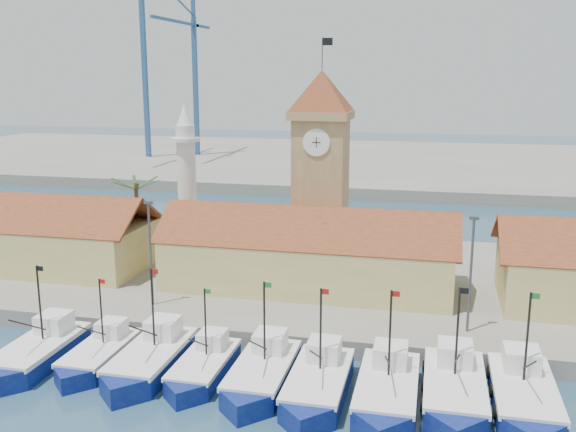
% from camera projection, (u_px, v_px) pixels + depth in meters
% --- Properties ---
extents(ground, '(400.00, 400.00, 0.00)m').
position_uv_depth(ground, '(248.00, 405.00, 41.17)').
color(ground, '#1D3C4E').
rests_on(ground, ground).
extents(quay, '(140.00, 32.00, 1.50)m').
position_uv_depth(quay, '(316.00, 280.00, 63.84)').
color(quay, gray).
rests_on(quay, ground).
extents(terminal, '(240.00, 80.00, 2.00)m').
position_uv_depth(terminal, '(385.00, 163.00, 145.61)').
color(terminal, gray).
rests_on(terminal, ground).
extents(boat_0, '(3.72, 10.18, 7.71)m').
position_uv_depth(boat_0, '(36.00, 355.00, 46.72)').
color(boat_0, navy).
rests_on(boat_0, ground).
extents(boat_1, '(3.24, 8.88, 6.72)m').
position_uv_depth(boat_1, '(98.00, 356.00, 46.63)').
color(boat_1, navy).
rests_on(boat_1, ground).
extents(boat_2, '(3.80, 10.40, 7.87)m').
position_uv_depth(boat_2, '(149.00, 362.00, 45.53)').
color(boat_2, navy).
rests_on(boat_2, ground).
extents(boat_3, '(3.22, 8.82, 6.67)m').
position_uv_depth(boat_3, '(203.00, 369.00, 44.67)').
color(boat_3, navy).
rests_on(boat_3, ground).
extents(boat_4, '(3.66, 10.04, 7.60)m').
position_uv_depth(boat_4, '(261.00, 376.00, 43.41)').
color(boat_4, navy).
rests_on(boat_4, ground).
extents(boat_5, '(3.69, 10.12, 7.65)m').
position_uv_depth(boat_5, '(318.00, 387.00, 41.94)').
color(boat_5, navy).
rests_on(boat_5, ground).
extents(boat_6, '(3.80, 10.40, 7.87)m').
position_uv_depth(boat_6, '(387.00, 394.00, 40.94)').
color(boat_6, navy).
rests_on(boat_6, ground).
extents(boat_7, '(3.89, 10.65, 8.06)m').
position_uv_depth(boat_7, '(454.00, 393.00, 40.98)').
color(boat_7, navy).
rests_on(boat_7, ground).
extents(boat_8, '(3.86, 10.57, 8.00)m').
position_uv_depth(boat_8, '(524.00, 399.00, 40.20)').
color(boat_8, navy).
rests_on(boat_8, ground).
extents(hall_left, '(31.20, 10.13, 7.61)m').
position_uv_depth(hall_left, '(6.00, 240.00, 66.35)').
color(hall_left, '#DCC378').
rests_on(hall_left, quay).
extents(hall_center, '(27.04, 10.13, 7.61)m').
position_uv_depth(hall_center, '(309.00, 260.00, 59.34)').
color(hall_center, '#DCC378').
rests_on(hall_center, quay).
extents(clock_tower, '(5.80, 5.80, 22.70)m').
position_uv_depth(clock_tower, '(321.00, 165.00, 63.32)').
color(clock_tower, tan).
rests_on(clock_tower, quay).
extents(minaret, '(3.00, 3.00, 16.30)m').
position_uv_depth(minaret, '(187.00, 179.00, 69.00)').
color(minaret, silver).
rests_on(minaret, quay).
extents(palm_tree, '(5.60, 5.03, 8.39)m').
position_uv_depth(palm_tree, '(137.00, 212.00, 68.94)').
color(palm_tree, brown).
rests_on(palm_tree, quay).
extents(lamp_posts, '(80.70, 0.25, 9.03)m').
position_uv_depth(lamp_posts, '(296.00, 258.00, 51.08)').
color(lamp_posts, '#3F3F44').
rests_on(lamp_posts, quay).
extents(crane_blue_far, '(1.00, 36.60, 45.72)m').
position_uv_depth(crane_blue_far, '(140.00, 42.00, 142.34)').
color(crane_blue_far, '#2A5180').
rests_on(crane_blue_far, terminal).
extents(crane_blue_near, '(1.00, 32.66, 37.85)m').
position_uv_depth(crane_blue_near, '(192.00, 64.00, 147.25)').
color(crane_blue_near, '#2A5180').
rests_on(crane_blue_near, terminal).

